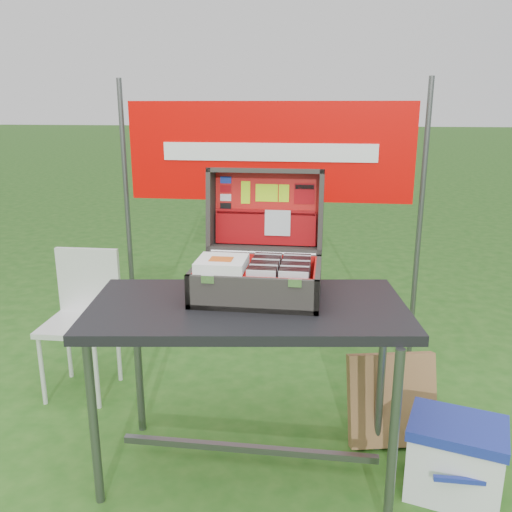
# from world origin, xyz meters

# --- Properties ---
(ground) EXTENTS (80.00, 80.00, 0.00)m
(ground) POSITION_xyz_m (0.00, 0.00, 0.00)
(ground) COLOR #245918
(ground) RESTS_ON ground
(table) EXTENTS (1.33, 0.79, 0.79)m
(table) POSITION_xyz_m (0.03, 0.05, 0.39)
(table) COLOR black
(table) RESTS_ON ground
(table_top) EXTENTS (1.33, 0.79, 0.04)m
(table_top) POSITION_xyz_m (0.03, 0.05, 0.77)
(table_top) COLOR black
(table_top) RESTS_ON ground
(table_leg_fl) EXTENTS (0.04, 0.04, 0.75)m
(table_leg_fl) POSITION_xyz_m (-0.54, -0.20, 0.37)
(table_leg_fl) COLOR #59595B
(table_leg_fl) RESTS_ON ground
(table_leg_fr) EXTENTS (0.04, 0.04, 0.75)m
(table_leg_fr) POSITION_xyz_m (0.60, -0.20, 0.37)
(table_leg_fr) COLOR #59595B
(table_leg_fr) RESTS_ON ground
(table_leg_bl) EXTENTS (0.04, 0.04, 0.75)m
(table_leg_bl) POSITION_xyz_m (-0.54, 0.31, 0.37)
(table_leg_bl) COLOR #59595B
(table_leg_bl) RESTS_ON ground
(table_leg_br) EXTENTS (0.04, 0.04, 0.75)m
(table_leg_br) POSITION_xyz_m (0.60, 0.31, 0.37)
(table_leg_br) COLOR #59595B
(table_leg_br) RESTS_ON ground
(table_brace) EXTENTS (1.11, 0.03, 0.03)m
(table_brace) POSITION_xyz_m (0.03, 0.05, 0.12)
(table_brace) COLOR #59595B
(table_brace) RESTS_ON ground
(suitcase) EXTENTS (0.52, 0.53, 0.50)m
(suitcase) POSITION_xyz_m (0.06, 0.20, 1.04)
(suitcase) COLOR #3E3C37
(suitcase) RESTS_ON table
(suitcase_base_bottom) EXTENTS (0.52, 0.37, 0.02)m
(suitcase_base_bottom) POSITION_xyz_m (0.06, 0.14, 0.80)
(suitcase_base_bottom) COLOR #3E3C37
(suitcase_base_bottom) RESTS_ON table_top
(suitcase_base_wall_front) EXTENTS (0.52, 0.02, 0.14)m
(suitcase_base_wall_front) POSITION_xyz_m (0.06, -0.03, 0.86)
(suitcase_base_wall_front) COLOR #3E3C37
(suitcase_base_wall_front) RESTS_ON table_top
(suitcase_base_wall_back) EXTENTS (0.52, 0.02, 0.14)m
(suitcase_base_wall_back) POSITION_xyz_m (0.06, 0.31, 0.86)
(suitcase_base_wall_back) COLOR #3E3C37
(suitcase_base_wall_back) RESTS_ON table_top
(suitcase_base_wall_left) EXTENTS (0.02, 0.37, 0.14)m
(suitcase_base_wall_left) POSITION_xyz_m (-0.19, 0.14, 0.86)
(suitcase_base_wall_left) COLOR #3E3C37
(suitcase_base_wall_left) RESTS_ON table_top
(suitcase_base_wall_right) EXTENTS (0.02, 0.37, 0.14)m
(suitcase_base_wall_right) POSITION_xyz_m (0.31, 0.14, 0.86)
(suitcase_base_wall_right) COLOR #3E3C37
(suitcase_base_wall_right) RESTS_ON table_top
(suitcase_liner_floor) EXTENTS (0.47, 0.33, 0.01)m
(suitcase_liner_floor) POSITION_xyz_m (0.06, 0.14, 0.81)
(suitcase_liner_floor) COLOR red
(suitcase_liner_floor) RESTS_ON suitcase_base_bottom
(suitcase_latch_left) EXTENTS (0.05, 0.01, 0.03)m
(suitcase_latch_left) POSITION_xyz_m (-0.10, -0.04, 0.92)
(suitcase_latch_left) COLOR silver
(suitcase_latch_left) RESTS_ON suitcase_base_wall_front
(suitcase_latch_right) EXTENTS (0.05, 0.01, 0.03)m
(suitcase_latch_right) POSITION_xyz_m (0.23, -0.04, 0.92)
(suitcase_latch_right) COLOR silver
(suitcase_latch_right) RESTS_ON suitcase_base_wall_front
(suitcase_hinge) EXTENTS (0.46, 0.02, 0.02)m
(suitcase_hinge) POSITION_xyz_m (0.06, 0.32, 0.93)
(suitcase_hinge) COLOR silver
(suitcase_hinge) RESTS_ON suitcase_base_wall_back
(suitcase_lid_back) EXTENTS (0.52, 0.06, 0.37)m
(suitcase_lid_back) POSITION_xyz_m (0.06, 0.47, 1.09)
(suitcase_lid_back) COLOR #3E3C37
(suitcase_lid_back) RESTS_ON suitcase_base_wall_back
(suitcase_lid_rim_far) EXTENTS (0.52, 0.14, 0.04)m
(suitcase_lid_rim_far) POSITION_xyz_m (0.06, 0.43, 1.27)
(suitcase_lid_rim_far) COLOR #3E3C37
(suitcase_lid_rim_far) RESTS_ON suitcase_lid_back
(suitcase_lid_rim_near) EXTENTS (0.52, 0.14, 0.04)m
(suitcase_lid_rim_near) POSITION_xyz_m (0.06, 0.39, 0.93)
(suitcase_lid_rim_near) COLOR #3E3C37
(suitcase_lid_rim_near) RESTS_ON suitcase_lid_back
(suitcase_lid_rim_left) EXTENTS (0.02, 0.18, 0.38)m
(suitcase_lid_rim_left) POSITION_xyz_m (-0.19, 0.41, 1.10)
(suitcase_lid_rim_left) COLOR #3E3C37
(suitcase_lid_rim_left) RESTS_ON suitcase_lid_back
(suitcase_lid_rim_right) EXTENTS (0.02, 0.18, 0.38)m
(suitcase_lid_rim_right) POSITION_xyz_m (0.31, 0.41, 1.10)
(suitcase_lid_rim_right) COLOR #3E3C37
(suitcase_lid_rim_right) RESTS_ON suitcase_lid_back
(suitcase_lid_liner) EXTENTS (0.47, 0.04, 0.32)m
(suitcase_lid_liner) POSITION_xyz_m (0.06, 0.46, 1.10)
(suitcase_lid_liner) COLOR red
(suitcase_lid_liner) RESTS_ON suitcase_lid_back
(suitcase_liner_wall_front) EXTENTS (0.47, 0.01, 0.12)m
(suitcase_liner_wall_front) POSITION_xyz_m (0.06, -0.02, 0.87)
(suitcase_liner_wall_front) COLOR red
(suitcase_liner_wall_front) RESTS_ON suitcase_base_bottom
(suitcase_liner_wall_back) EXTENTS (0.47, 0.01, 0.12)m
(suitcase_liner_wall_back) POSITION_xyz_m (0.06, 0.30, 0.87)
(suitcase_liner_wall_back) COLOR red
(suitcase_liner_wall_back) RESTS_ON suitcase_base_bottom
(suitcase_liner_wall_left) EXTENTS (0.01, 0.33, 0.12)m
(suitcase_liner_wall_left) POSITION_xyz_m (-0.17, 0.14, 0.87)
(suitcase_liner_wall_left) COLOR red
(suitcase_liner_wall_left) RESTS_ON suitcase_base_bottom
(suitcase_liner_wall_right) EXTENTS (0.01, 0.33, 0.12)m
(suitcase_liner_wall_right) POSITION_xyz_m (0.30, 0.14, 0.87)
(suitcase_liner_wall_right) COLOR red
(suitcase_liner_wall_right) RESTS_ON suitcase_base_bottom
(suitcase_lid_pocket) EXTENTS (0.45, 0.05, 0.15)m
(suitcase_lid_pocket) POSITION_xyz_m (0.06, 0.43, 1.01)
(suitcase_lid_pocket) COLOR #92060A
(suitcase_lid_pocket) RESTS_ON suitcase_lid_liner
(suitcase_pocket_edge) EXTENTS (0.44, 0.02, 0.02)m
(suitcase_pocket_edge) POSITION_xyz_m (0.06, 0.43, 1.09)
(suitcase_pocket_edge) COLOR #92060A
(suitcase_pocket_edge) RESTS_ON suitcase_lid_pocket
(suitcase_pocket_cd) EXTENTS (0.11, 0.02, 0.12)m
(suitcase_pocket_cd) POSITION_xyz_m (0.12, 0.42, 1.04)
(suitcase_pocket_cd) COLOR silver
(suitcase_pocket_cd) RESTS_ON suitcase_lid_pocket
(lid_sticker_cc_a) EXTENTS (0.05, 0.01, 0.03)m
(lid_sticker_cc_a) POSITION_xyz_m (-0.13, 0.47, 1.22)
(lid_sticker_cc_a) COLOR #1933B2
(lid_sticker_cc_a) RESTS_ON suitcase_lid_liner
(lid_sticker_cc_b) EXTENTS (0.05, 0.01, 0.03)m
(lid_sticker_cc_b) POSITION_xyz_m (-0.13, 0.46, 1.18)
(lid_sticker_cc_b) COLOR #A8050C
(lid_sticker_cc_b) RESTS_ON suitcase_lid_liner
(lid_sticker_cc_c) EXTENTS (0.05, 0.01, 0.03)m
(lid_sticker_cc_c) POSITION_xyz_m (-0.13, 0.46, 1.15)
(lid_sticker_cc_c) COLOR white
(lid_sticker_cc_c) RESTS_ON suitcase_lid_liner
(lid_sticker_cc_d) EXTENTS (0.05, 0.01, 0.03)m
(lid_sticker_cc_d) POSITION_xyz_m (-0.13, 0.45, 1.11)
(lid_sticker_cc_d) COLOR black
(lid_sticker_cc_d) RESTS_ON suitcase_lid_liner
(lid_card_neon_tall) EXTENTS (0.04, 0.01, 0.10)m
(lid_card_neon_tall) POSITION_xyz_m (-0.03, 0.46, 1.17)
(lid_card_neon_tall) COLOR #B9F912
(lid_card_neon_tall) RESTS_ON suitcase_lid_liner
(lid_card_neon_main) EXTENTS (0.10, 0.01, 0.08)m
(lid_card_neon_main) POSITION_xyz_m (0.06, 0.46, 1.17)
(lid_card_neon_main) COLOR #B9F912
(lid_card_neon_main) RESTS_ON suitcase_lid_liner
(lid_card_neon_small) EXTENTS (0.05, 0.01, 0.08)m
(lid_card_neon_small) POSITION_xyz_m (0.14, 0.46, 1.17)
(lid_card_neon_small) COLOR #B9F912
(lid_card_neon_small) RESTS_ON suitcase_lid_liner
(lid_sticker_band) EXTENTS (0.09, 0.01, 0.09)m
(lid_sticker_band) POSITION_xyz_m (0.23, 0.46, 1.17)
(lid_sticker_band) COLOR #A8050C
(lid_sticker_band) RESTS_ON suitcase_lid_liner
(lid_sticker_band_bar) EXTENTS (0.08, 0.01, 0.02)m
(lid_sticker_band_bar) POSITION_xyz_m (0.23, 0.46, 1.20)
(lid_sticker_band_bar) COLOR black
(lid_sticker_band_bar) RESTS_ON suitcase_lid_liner
(cd_left_0) EXTENTS (0.11, 0.01, 0.13)m
(cd_left_0) POSITION_xyz_m (0.09, 0.00, 0.88)
(cd_left_0) COLOR silver
(cd_left_0) RESTS_ON suitcase_liner_floor
(cd_left_1) EXTENTS (0.11, 0.01, 0.13)m
(cd_left_1) POSITION_xyz_m (0.09, 0.02, 0.88)
(cd_left_1) COLOR black
(cd_left_1) RESTS_ON suitcase_liner_floor
(cd_left_2) EXTENTS (0.11, 0.01, 0.13)m
(cd_left_2) POSITION_xyz_m (0.09, 0.04, 0.88)
(cd_left_2) COLOR black
(cd_left_2) RESTS_ON suitcase_liner_floor
(cd_left_3) EXTENTS (0.11, 0.01, 0.13)m
(cd_left_3) POSITION_xyz_m (0.09, 0.06, 0.88)
(cd_left_3) COLOR black
(cd_left_3) RESTS_ON suitcase_liner_floor
(cd_left_4) EXTENTS (0.11, 0.01, 0.13)m
(cd_left_4) POSITION_xyz_m (0.09, 0.08, 0.88)
(cd_left_4) COLOR silver
(cd_left_4) RESTS_ON suitcase_liner_floor
(cd_left_5) EXTENTS (0.11, 0.01, 0.13)m
(cd_left_5) POSITION_xyz_m (0.09, 0.10, 0.88)
(cd_left_5) COLOR black
(cd_left_5) RESTS_ON suitcase_liner_floor
(cd_left_6) EXTENTS (0.11, 0.01, 0.13)m
(cd_left_6) POSITION_xyz_m (0.09, 0.12, 0.88)
(cd_left_6) COLOR black
(cd_left_6) RESTS_ON suitcase_liner_floor
(cd_left_7) EXTENTS (0.11, 0.01, 0.13)m
(cd_left_7) POSITION_xyz_m (0.09, 0.14, 0.88)
(cd_left_7) COLOR black
(cd_left_7) RESTS_ON suitcase_liner_floor
(cd_left_8) EXTENTS (0.11, 0.01, 0.13)m
(cd_left_8) POSITION_xyz_m (0.09, 0.16, 0.88)
(cd_left_8) COLOR silver
(cd_left_8) RESTS_ON suitcase_liner_floor
(cd_left_9) EXTENTS (0.11, 0.01, 0.13)m
(cd_left_9) POSITION_xyz_m (0.09, 0.18, 0.88)
(cd_left_9) COLOR black
(cd_left_9) RESTS_ON suitcase_liner_floor
(cd_left_10) EXTENTS (0.11, 0.01, 0.13)m
(cd_left_10) POSITION_xyz_m (0.09, 0.20, 0.88)
(cd_left_10) COLOR black
(cd_left_10) RESTS_ON suitcase_liner_floor
(cd_left_11) EXTENTS (0.11, 0.01, 0.13)m
(cd_left_11) POSITION_xyz_m (0.09, 0.22, 0.88)
(cd_left_11) COLOR black
(cd_left_11) RESTS_ON suitcase_liner_floor
(cd_left_12) EXTENTS (0.11, 0.01, 0.13)m
(cd_left_12) POSITION_xyz_m (0.09, 0.24, 0.88)
(cd_left_12) COLOR silver
(cd_left_12) RESTS_ON suitcase_liner_floor
(cd_left_13) EXTENTS (0.11, 0.01, 0.13)m
(cd_left_13) POSITION_xyz_m (0.09, 0.27, 0.88)
(cd_left_13) COLOR black
(cd_left_13) RESTS_ON suitcase_liner_floor
(cd_right_0) EXTENTS (0.11, 0.01, 0.13)m
(cd_right_0) POSITION_xyz_m (0.22, 0.00, 0.88)
(cd_right_0) COLOR silver
(cd_right_0) RESTS_ON suitcase_liner_floor
(cd_right_1) EXTENTS (0.11, 0.01, 0.13)m
(cd_right_1) POSITION_xyz_m (0.22, 0.02, 0.88)
(cd_right_1) COLOR black
(cd_right_1) RESTS_ON suitcase_liner_floor
(cd_right_2) EXTENTS (0.11, 0.01, 0.13)m
(cd_right_2) POSITION_xyz_m (0.22, 0.04, 0.88)
(cd_right_2) COLOR black
(cd_right_2) RESTS_ON suitcase_liner_floor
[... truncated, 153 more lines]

